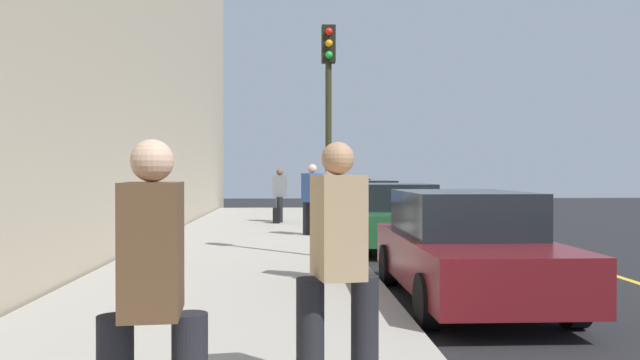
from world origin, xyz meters
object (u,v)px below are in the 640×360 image
Objects in this scene: pedestrian_brown_coat at (153,294)px; pedestrian_tan_coat at (338,261)px; parked_car_green at (397,216)px; parked_car_maroon at (465,247)px; pedestrian_grey_coat at (280,193)px; pedestrian_blue_coat at (312,197)px; pedestrian_navy_coat at (333,220)px; rolling_suitcase at (276,215)px; parked_car_white at (349,196)px; traffic_light_pole at (329,101)px; parked_car_black at (368,204)px.

pedestrian_brown_coat is 0.98× the size of pedestrian_tan_coat.
parked_car_maroon is (6.09, -0.08, 0.00)m from parked_car_green.
pedestrian_blue_coat is at bearing 11.53° from pedestrian_grey_coat.
pedestrian_brown_coat is 6.20m from pedestrian_navy_coat.
pedestrian_navy_coat is 10.93m from rolling_suitcase.
pedestrian_blue_coat reaches higher than parked_car_white.
parked_car_white is 2.78× the size of pedestrian_navy_coat.
parked_car_white is 1.05× the size of parked_car_green.
traffic_light_pole reaches higher than pedestrian_navy_coat.
traffic_light_pole is (15.25, -1.78, 2.38)m from parked_car_white.
parked_car_white is at bearing 169.97° from pedestrian_blue_coat.
pedestrian_brown_coat is (17.16, -3.28, 0.35)m from parked_car_black.
parked_car_maroon is 2.47× the size of pedestrian_blue_coat.
parked_car_green is 10.32m from pedestrian_tan_coat.
traffic_light_pole reaches higher than parked_car_black.
pedestrian_blue_coat is (-6.86, -0.08, 0.07)m from pedestrian_navy_coat.
rolling_suitcase is at bearing -85.04° from parked_car_black.
pedestrian_grey_coat is 4.57m from pedestrian_blue_coat.
pedestrian_blue_coat reaches higher than parked_car_black.
pedestrian_grey_coat reaches higher than rolling_suitcase.
pedestrian_navy_coat reaches higher than parked_car_green.
pedestrian_tan_coat reaches higher than rolling_suitcase.
parked_car_maroon is at bearing 13.10° from pedestrian_blue_coat.
pedestrian_brown_coat is 17.39m from pedestrian_grey_coat.
pedestrian_tan_coat is at bearing -2.89° from traffic_light_pole.
parked_car_maroon is 1.03× the size of traffic_light_pole.
parked_car_maroon is 4.60m from traffic_light_pole.
parked_car_green is 2.45× the size of pedestrian_tan_coat.
traffic_light_pole is at bearing 177.11° from pedestrian_tan_coat.
parked_car_black is at bearing 172.26° from pedestrian_tan_coat.
pedestrian_grey_coat is 0.95× the size of pedestrian_tan_coat.
parked_car_green is (5.99, -0.07, -0.00)m from parked_car_black.
parked_car_white is 2.63× the size of pedestrian_brown_coat.
pedestrian_navy_coat is at bearing 4.99° from pedestrian_grey_coat.
traffic_light_pole is at bearing 7.05° from pedestrian_grey_coat.
pedestrian_brown_coat is 2.12× the size of rolling_suitcase.
pedestrian_grey_coat is 2.06× the size of rolling_suitcase.
parked_car_maroon is at bearing 13.51° from rolling_suitcase.
parked_car_white is 6.74m from parked_car_black.
parked_car_green is at bearing 24.41° from pedestrian_grey_coat.
pedestrian_navy_coat is 0.92× the size of pedestrian_tan_coat.
pedestrian_brown_coat is 12.97m from pedestrian_blue_coat.
pedestrian_tan_coat reaches higher than pedestrian_grey_coat.
parked_car_maroon is at bearing -0.79° from parked_car_green.
pedestrian_tan_coat is at bearing 134.64° from pedestrian_brown_coat.
pedestrian_tan_coat is 0.42× the size of traffic_light_pole.
rolling_suitcase is (0.48, -0.11, -0.69)m from pedestrian_grey_coat.
pedestrian_grey_coat is 0.95× the size of pedestrian_blue_coat.
pedestrian_brown_coat is 1.54m from pedestrian_tan_coat.
pedestrian_navy_coat is 2.01× the size of rolling_suitcase.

